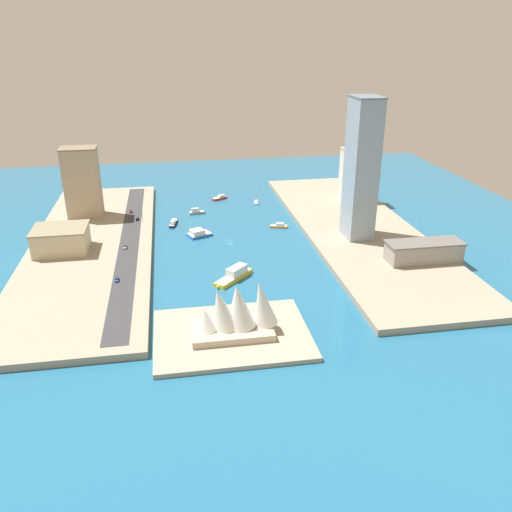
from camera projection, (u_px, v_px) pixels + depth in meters
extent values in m
plane|color=#23668E|center=(230.00, 240.00, 317.86)|extent=(440.00, 440.00, 0.00)
cube|color=#9E937F|center=(358.00, 230.00, 329.99)|extent=(70.00, 240.00, 3.28)
cube|color=#9E937F|center=(92.00, 246.00, 304.44)|extent=(70.00, 240.00, 3.28)
cube|color=#A89E89|center=(232.00, 335.00, 216.50)|extent=(64.59, 48.84, 2.00)
cube|color=#38383D|center=(129.00, 241.00, 307.17)|extent=(11.23, 228.00, 0.15)
cube|color=yellow|center=(234.00, 278.00, 266.74)|extent=(22.25, 22.54, 2.17)
cone|color=yellow|center=(218.00, 287.00, 256.77)|extent=(2.77, 2.77, 1.96)
cube|color=white|center=(237.00, 270.00, 267.63)|extent=(12.40, 12.51, 4.02)
cube|color=beige|center=(233.00, 276.00, 266.29)|extent=(21.36, 21.64, 0.10)
cube|color=#1E284C|center=(174.00, 224.00, 343.34)|extent=(6.19, 15.11, 1.57)
cone|color=#1E284C|center=(176.00, 220.00, 350.50)|extent=(1.67, 1.67, 1.41)
cube|color=white|center=(173.00, 222.00, 341.62)|extent=(3.86, 7.98, 1.92)
cube|color=beige|center=(173.00, 222.00, 343.01)|extent=(5.94, 14.51, 0.10)
cube|color=orange|center=(279.00, 226.00, 338.71)|extent=(11.85, 7.47, 1.24)
cone|color=orange|center=(270.00, 226.00, 339.44)|extent=(1.40, 1.40, 1.12)
cube|color=white|center=(280.00, 224.00, 338.03)|extent=(5.67, 4.75, 1.74)
cube|color=beige|center=(279.00, 225.00, 338.44)|extent=(11.38, 7.18, 0.10)
cube|color=red|center=(219.00, 198.00, 395.57)|extent=(12.31, 9.40, 1.66)
cone|color=red|center=(213.00, 200.00, 391.87)|extent=(2.04, 2.04, 1.50)
cube|color=white|center=(221.00, 196.00, 395.97)|extent=(5.71, 4.81, 1.62)
cube|color=beige|center=(219.00, 197.00, 395.22)|extent=(11.82, 9.03, 0.10)
cube|color=#999EA3|center=(197.00, 213.00, 363.92)|extent=(11.05, 4.51, 1.65)
cone|color=#999EA3|center=(205.00, 212.00, 365.43)|extent=(1.65, 1.65, 1.48)
cube|color=white|center=(195.00, 210.00, 362.82)|extent=(5.16, 2.73, 2.58)
cube|color=beige|center=(197.00, 212.00, 363.57)|extent=(10.60, 4.33, 0.10)
cube|color=white|center=(256.00, 203.00, 386.09)|extent=(4.03, 7.68, 1.29)
cone|color=white|center=(257.00, 204.00, 382.41)|extent=(1.31, 1.31, 1.16)
cube|color=white|center=(256.00, 201.00, 386.07)|extent=(2.74, 3.31, 0.96)
cube|color=beige|center=(256.00, 202.00, 385.81)|extent=(3.87, 7.37, 0.10)
cylinder|color=silver|center=(256.00, 197.00, 383.88)|extent=(0.24, 0.24, 8.14)
cube|color=blue|center=(200.00, 235.00, 324.31)|extent=(16.64, 14.04, 1.66)
cone|color=blue|center=(210.00, 232.00, 328.04)|extent=(1.96, 1.96, 1.49)
cube|color=white|center=(197.00, 232.00, 322.60)|extent=(10.04, 9.84, 2.85)
cube|color=beige|center=(200.00, 233.00, 323.96)|extent=(15.98, 13.48, 0.10)
cube|color=silver|center=(354.00, 175.00, 378.29)|extent=(17.65, 14.34, 37.05)
cube|color=#9D9992|center=(356.00, 149.00, 370.78)|extent=(18.35, 14.91, 0.80)
cube|color=tan|center=(82.00, 183.00, 341.67)|extent=(22.43, 15.73, 45.47)
cube|color=#7C6B55|center=(78.00, 148.00, 332.50)|extent=(23.32, 16.36, 0.80)
cube|color=#8C9EB2|center=(361.00, 170.00, 300.21)|extent=(14.83, 21.05, 81.34)
cube|color=slate|center=(367.00, 97.00, 283.92)|extent=(15.42, 21.89, 0.80)
cube|color=#C6B793|center=(61.00, 240.00, 291.42)|extent=(28.88, 24.12, 13.13)
cube|color=gray|center=(59.00, 228.00, 288.66)|extent=(30.04, 25.09, 0.80)
cube|color=gray|center=(424.00, 252.00, 279.21)|extent=(39.78, 14.16, 10.23)
cube|color=slate|center=(425.00, 243.00, 277.03)|extent=(41.37, 14.72, 0.80)
cylinder|color=black|center=(132.00, 212.00, 355.37)|extent=(0.26, 0.64, 0.64)
cylinder|color=black|center=(130.00, 213.00, 355.11)|extent=(0.26, 0.64, 0.64)
cylinder|color=black|center=(132.00, 211.00, 358.30)|extent=(0.26, 0.64, 0.64)
cylinder|color=black|center=(130.00, 211.00, 358.05)|extent=(0.26, 0.64, 0.64)
cube|color=red|center=(131.00, 211.00, 356.59)|extent=(1.81, 4.67, 0.81)
cube|color=#262D38|center=(131.00, 210.00, 356.54)|extent=(1.57, 2.62, 0.50)
cylinder|color=black|center=(136.00, 218.00, 343.92)|extent=(0.27, 0.65, 0.64)
cylinder|color=black|center=(139.00, 218.00, 344.11)|extent=(0.27, 0.65, 0.64)
cylinder|color=black|center=(136.00, 220.00, 340.68)|extent=(0.27, 0.65, 0.64)
cylinder|color=black|center=(138.00, 220.00, 340.87)|extent=(0.27, 0.65, 0.64)
cube|color=black|center=(137.00, 219.00, 342.28)|extent=(1.93, 5.15, 0.78)
cube|color=#262D38|center=(137.00, 218.00, 341.79)|extent=(1.64, 2.90, 0.53)
cylinder|color=black|center=(127.00, 249.00, 295.82)|extent=(0.27, 0.65, 0.64)
cylinder|color=black|center=(124.00, 249.00, 295.60)|extent=(0.27, 0.65, 0.64)
cylinder|color=black|center=(127.00, 246.00, 298.83)|extent=(0.27, 0.65, 0.64)
cylinder|color=black|center=(124.00, 246.00, 298.61)|extent=(0.27, 0.65, 0.64)
cube|color=#B7B7BC|center=(125.00, 247.00, 297.11)|extent=(2.01, 4.78, 0.73)
cube|color=#262D38|center=(125.00, 246.00, 297.08)|extent=(1.73, 2.69, 0.52)
cylinder|color=black|center=(118.00, 281.00, 256.59)|extent=(0.28, 0.65, 0.64)
cylinder|color=black|center=(115.00, 282.00, 256.29)|extent=(0.28, 0.65, 0.64)
cylinder|color=black|center=(119.00, 278.00, 259.82)|extent=(0.28, 0.65, 0.64)
cylinder|color=black|center=(115.00, 279.00, 259.52)|extent=(0.28, 0.65, 0.64)
cube|color=blue|center=(117.00, 280.00, 257.95)|extent=(1.98, 5.20, 0.74)
cube|color=#262D38|center=(117.00, 278.00, 257.93)|extent=(1.67, 2.93, 0.54)
cylinder|color=black|center=(142.00, 218.00, 338.60)|extent=(0.18, 0.18, 5.50)
cube|color=black|center=(142.00, 213.00, 337.31)|extent=(0.36, 0.36, 1.00)
sphere|color=red|center=(142.00, 212.00, 337.17)|extent=(0.24, 0.24, 0.24)
sphere|color=yellow|center=(142.00, 213.00, 337.31)|extent=(0.24, 0.24, 0.24)
sphere|color=green|center=(142.00, 213.00, 337.45)|extent=(0.24, 0.24, 0.24)
cube|color=#BCAD93|center=(232.00, 329.00, 215.51)|extent=(33.74, 20.55, 3.00)
cone|color=white|center=(262.00, 303.00, 213.03)|extent=(13.07, 10.00, 21.02)
cone|color=white|center=(239.00, 306.00, 211.70)|extent=(14.38, 12.56, 19.83)
cone|color=white|center=(221.00, 309.00, 210.84)|extent=(14.64, 11.27, 19.38)
cone|color=white|center=(206.00, 319.00, 211.49)|extent=(10.83, 9.92, 10.00)
cylinder|color=brown|center=(359.00, 220.00, 337.00)|extent=(0.50, 0.50, 3.63)
sphere|color=#2D7233|center=(359.00, 214.00, 335.48)|extent=(5.07, 5.07, 5.07)
cylinder|color=brown|center=(364.00, 223.00, 329.81)|extent=(0.50, 0.50, 4.29)
sphere|color=#2D7233|center=(364.00, 218.00, 328.27)|extent=(4.29, 4.29, 4.29)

